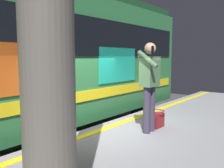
% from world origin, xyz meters
% --- Properties ---
extents(safety_line, '(13.04, 0.16, 0.01)m').
position_xyz_m(safety_line, '(0.00, 0.30, 1.07)').
color(safety_line, yellow).
rests_on(safety_line, platform).
extents(track_rail_near, '(17.30, 0.08, 0.16)m').
position_xyz_m(track_rail_near, '(0.00, -1.23, 0.08)').
color(track_rail_near, slate).
rests_on(track_rail_near, ground).
extents(track_rail_far, '(17.30, 0.08, 0.16)m').
position_xyz_m(track_rail_far, '(0.00, -2.67, 0.08)').
color(track_rail_far, slate).
rests_on(track_rail_far, ground).
extents(train_carriage, '(10.23, 2.90, 4.06)m').
position_xyz_m(train_carriage, '(0.37, -1.94, 2.57)').
color(train_carriage, '#2D723F').
rests_on(train_carriage, ground).
extents(passenger, '(0.57, 0.55, 1.73)m').
position_xyz_m(passenger, '(-0.29, 1.10, 2.09)').
color(passenger, '#383347').
rests_on(passenger, platform).
extents(handbag, '(0.35, 0.32, 0.36)m').
position_xyz_m(handbag, '(-0.67, 1.07, 1.23)').
color(handbag, maroon).
rests_on(handbag, platform).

